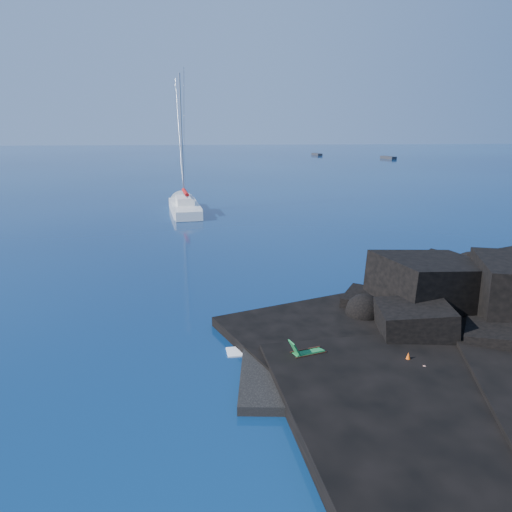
{
  "coord_description": "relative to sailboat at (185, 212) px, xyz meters",
  "views": [
    {
      "loc": [
        -0.63,
        -16.66,
        9.48
      ],
      "look_at": [
        1.69,
        10.97,
        2.0
      ],
      "focal_mm": 35.0,
      "sensor_mm": 36.0,
      "label": 1
    }
  ],
  "objects": [
    {
      "name": "marker_cone",
      "position": [
        10.55,
        -36.73,
        0.62
      ],
      "size": [
        0.42,
        0.42,
        0.55
      ],
      "primitive_type": "cone",
      "rotation": [
        0.0,
        0.0,
        -0.18
      ],
      "color": "#E5500C",
      "rests_on": "beach"
    },
    {
      "name": "surf_foam",
      "position": [
        8.85,
        -32.07,
        0.0
      ],
      "size": [
        10.0,
        8.0,
        0.06
      ],
      "primitive_type": null,
      "color": "white",
      "rests_on": "ground"
    },
    {
      "name": "towel",
      "position": [
        10.46,
        -37.32,
        0.38
      ],
      "size": [
        2.0,
        1.04,
        0.05
      ],
      "primitive_type": "cube",
      "rotation": [
        0.0,
        0.0,
        -0.06
      ],
      "color": "white",
      "rests_on": "beach"
    },
    {
      "name": "deck_chair",
      "position": [
        6.8,
        -35.87,
        0.83
      ],
      "size": [
        1.52,
        1.02,
        0.96
      ],
      "primitive_type": null,
      "rotation": [
        0.0,
        0.0,
        0.32
      ],
      "color": "#186C33",
      "rests_on": "beach"
    },
    {
      "name": "distant_boat_a",
      "position": [
        33.28,
        92.24,
        0.0
      ],
      "size": [
        2.49,
        4.76,
        0.61
      ],
      "primitive_type": "cube",
      "rotation": [
        0.0,
        0.0,
        0.25
      ],
      "color": "#25252A",
      "rests_on": "ground"
    },
    {
      "name": "ground",
      "position": [
        3.85,
        -37.07,
        0.0
      ],
      "size": [
        400.0,
        400.0,
        0.0
      ],
      "primitive_type": "plane",
      "color": "#031236",
      "rests_on": "ground"
    },
    {
      "name": "beach",
      "position": [
        8.35,
        -36.57,
        0.0
      ],
      "size": [
        9.08,
        6.86,
        0.7
      ],
      "primitive_type": "cube",
      "rotation": [
        0.0,
        0.0,
        -0.1
      ],
      "color": "black",
      "rests_on": "ground"
    },
    {
      "name": "distant_boat_b",
      "position": [
        49.31,
        76.85,
        0.0
      ],
      "size": [
        3.05,
        5.33,
        0.68
      ],
      "primitive_type": "cube",
      "rotation": [
        0.0,
        0.0,
        0.31
      ],
      "color": "#25262B",
      "rests_on": "ground"
    },
    {
      "name": "sunbather",
      "position": [
        10.46,
        -37.32,
        0.53
      ],
      "size": [
        1.88,
        0.58,
        0.25
      ],
      "primitive_type": null,
      "rotation": [
        0.0,
        0.0,
        -0.06
      ],
      "color": "#B5745F",
      "rests_on": "towel"
    },
    {
      "name": "sailboat",
      "position": [
        0.0,
        0.0,
        0.0
      ],
      "size": [
        4.77,
        14.01,
        14.41
      ],
      "primitive_type": null,
      "rotation": [
        0.0,
        0.0,
        0.14
      ],
      "color": "silver",
      "rests_on": "ground"
    }
  ]
}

